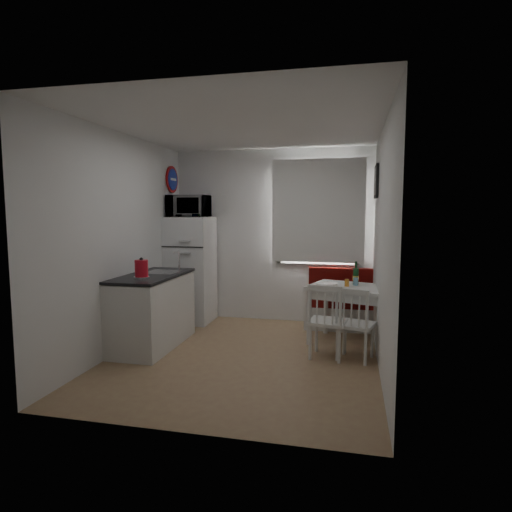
# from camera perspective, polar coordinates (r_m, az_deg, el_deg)

# --- Properties ---
(floor) EXTENTS (3.00, 3.50, 0.02)m
(floor) POSITION_cam_1_polar(r_m,az_deg,el_deg) (5.07, -1.66, -13.27)
(floor) COLOR #987051
(floor) RESTS_ON ground
(ceiling) EXTENTS (3.00, 3.50, 0.02)m
(ceiling) POSITION_cam_1_polar(r_m,az_deg,el_deg) (4.88, -1.75, 16.94)
(ceiling) COLOR white
(ceiling) RESTS_ON wall_back
(wall_back) EXTENTS (3.00, 0.02, 2.60)m
(wall_back) POSITION_cam_1_polar(r_m,az_deg,el_deg) (6.51, 2.12, 2.70)
(wall_back) COLOR white
(wall_back) RESTS_ON floor
(wall_front) EXTENTS (3.00, 0.02, 2.60)m
(wall_front) POSITION_cam_1_polar(r_m,az_deg,el_deg) (3.15, -9.62, -0.92)
(wall_front) COLOR white
(wall_front) RESTS_ON floor
(wall_left) EXTENTS (0.02, 3.50, 2.60)m
(wall_left) POSITION_cam_1_polar(r_m,az_deg,el_deg) (5.37, -17.40, 1.73)
(wall_left) COLOR white
(wall_left) RESTS_ON floor
(wall_right) EXTENTS (0.02, 3.50, 2.60)m
(wall_right) POSITION_cam_1_polar(r_m,az_deg,el_deg) (4.67, 16.45, 1.15)
(wall_right) COLOR white
(wall_right) RESTS_ON floor
(window) EXTENTS (1.22, 0.06, 1.47)m
(window) POSITION_cam_1_polar(r_m,az_deg,el_deg) (6.38, 8.30, 5.49)
(window) COLOR white
(window) RESTS_ON wall_back
(curtain) EXTENTS (1.35, 0.02, 1.50)m
(curtain) POSITION_cam_1_polar(r_m,az_deg,el_deg) (6.31, 8.26, 5.94)
(curtain) COLOR white
(curtain) RESTS_ON wall_back
(kitchen_counter) EXTENTS (0.62, 1.32, 1.16)m
(kitchen_counter) POSITION_cam_1_polar(r_m,az_deg,el_deg) (5.49, -13.57, -6.99)
(kitchen_counter) COLOR white
(kitchen_counter) RESTS_ON floor
(wall_sign) EXTENTS (0.03, 0.40, 0.40)m
(wall_sign) POSITION_cam_1_polar(r_m,az_deg,el_deg) (6.66, -11.07, 9.99)
(wall_sign) COLOR navy
(wall_sign) RESTS_ON wall_left
(picture_frame) EXTENTS (0.04, 0.52, 0.42)m
(picture_frame) POSITION_cam_1_polar(r_m,az_deg,el_deg) (5.76, 15.70, 9.52)
(picture_frame) COLOR black
(picture_frame) RESTS_ON wall_right
(bench) EXTENTS (1.19, 0.46, 0.85)m
(bench) POSITION_cam_1_polar(r_m,az_deg,el_deg) (6.30, 12.08, -6.90)
(bench) COLOR white
(bench) RESTS_ON floor
(dining_table) EXTENTS (1.15, 0.96, 0.74)m
(dining_table) POSITION_cam_1_polar(r_m,az_deg,el_deg) (5.51, 12.51, -4.77)
(dining_table) COLOR white
(dining_table) RESTS_ON floor
(chair_left) EXTENTS (0.46, 0.44, 0.46)m
(chair_left) POSITION_cam_1_polar(r_m,az_deg,el_deg) (4.89, 9.50, -7.57)
(chair_left) COLOR white
(chair_left) RESTS_ON floor
(chair_right) EXTENTS (0.48, 0.47, 0.45)m
(chair_right) POSITION_cam_1_polar(r_m,az_deg,el_deg) (4.89, 13.14, -7.85)
(chair_right) COLOR white
(chair_right) RESTS_ON floor
(fridge) EXTENTS (0.63, 0.63, 1.59)m
(fridge) POSITION_cam_1_polar(r_m,az_deg,el_deg) (6.55, -8.68, -1.80)
(fridge) COLOR white
(fridge) RESTS_ON floor
(microwave) EXTENTS (0.58, 0.39, 0.32)m
(microwave) POSITION_cam_1_polar(r_m,az_deg,el_deg) (6.44, -8.98, 6.59)
(microwave) COLOR white
(microwave) RESTS_ON fridge
(kettle) EXTENTS (0.18, 0.18, 0.24)m
(kettle) POSITION_cam_1_polar(r_m,az_deg,el_deg) (5.05, -15.03, -1.65)
(kettle) COLOR red
(kettle) RESTS_ON kitchen_counter
(wine_bottle) EXTENTS (0.08, 0.08, 0.30)m
(wine_bottle) POSITION_cam_1_polar(r_m,az_deg,el_deg) (5.57, 13.17, -2.24)
(wine_bottle) COLOR #14411E
(wine_bottle) RESTS_ON dining_table
(drinking_glass_orange) EXTENTS (0.05, 0.05, 0.09)m
(drinking_glass_orange) POSITION_cam_1_polar(r_m,az_deg,el_deg) (5.43, 12.01, -3.52)
(drinking_glass_orange) COLOR orange
(drinking_glass_orange) RESTS_ON dining_table
(drinking_glass_blue) EXTENTS (0.06, 0.06, 0.10)m
(drinking_glass_blue) POSITION_cam_1_polar(r_m,az_deg,el_deg) (5.53, 13.15, -3.32)
(drinking_glass_blue) COLOR #74A8C5
(drinking_glass_blue) RESTS_ON dining_table
(plate) EXTENTS (0.26, 0.26, 0.02)m
(plate) POSITION_cam_1_polar(r_m,az_deg,el_deg) (5.52, 9.41, -3.70)
(plate) COLOR white
(plate) RESTS_ON dining_table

